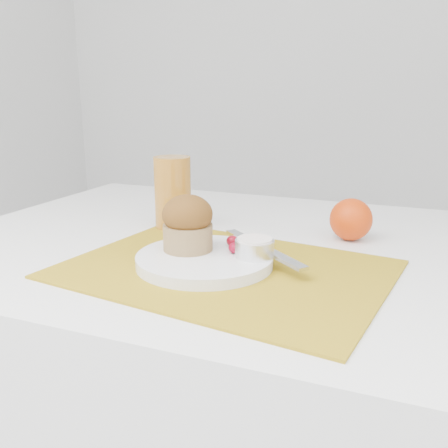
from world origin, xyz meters
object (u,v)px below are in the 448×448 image
at_px(table, 262,424).
at_px(muffin, 188,223).
at_px(juice_glass, 173,193).
at_px(orange, 351,219).
at_px(plate, 205,260).

xyz_separation_m(table, muffin, (-0.09, -0.14, 0.44)).
bearing_deg(muffin, juice_glass, 124.23).
height_order(orange, muffin, muffin).
distance_m(orange, muffin, 0.31).
distance_m(table, plate, 0.42).
height_order(table, juice_glass, juice_glass).
bearing_deg(plate, muffin, 159.21).
bearing_deg(plate, juice_glass, 129.41).
xyz_separation_m(plate, muffin, (-0.03, 0.01, 0.05)).
height_order(table, orange, orange).
xyz_separation_m(orange, muffin, (-0.22, -0.22, 0.03)).
bearing_deg(orange, juice_glass, -170.93).
bearing_deg(table, orange, 32.30).
xyz_separation_m(orange, juice_glass, (-0.34, -0.05, 0.03)).
relative_size(orange, muffin, 0.87).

